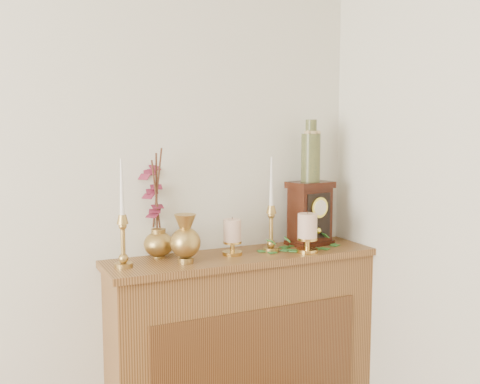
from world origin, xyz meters
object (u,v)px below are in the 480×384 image
candlestick_center (271,221)px  ginger_jar (154,208)px  mantel_clock (310,214)px  candlestick_left (123,232)px  bud_vase (185,239)px  ceramic_vase (311,154)px

candlestick_center → ginger_jar: bearing=165.9°
ginger_jar → mantel_clock: (0.75, -0.08, -0.06)m
candlestick_left → candlestick_center: size_ratio=1.02×
bud_vase → ginger_jar: (-0.08, 0.17, 0.11)m
bud_vase → ginger_jar: bearing=116.1°
candlestick_left → mantel_clock: bearing=3.3°
candlestick_left → bud_vase: size_ratio=2.14×
candlestick_left → candlestick_center: candlestick_left is taller
ginger_jar → mantel_clock: bearing=-5.9°
ginger_jar → candlestick_center: bearing=-14.1°
candlestick_center → candlestick_left: bearing=-179.8°
bud_vase → mantel_clock: (0.66, 0.09, 0.05)m
candlestick_left → bud_vase: 0.26m
bud_vase → ceramic_vase: 0.75m
ceramic_vase → bud_vase: bearing=-171.8°
ginger_jar → candlestick_left: bearing=-142.2°
bud_vase → mantel_clock: size_ratio=0.67×
candlestick_left → candlestick_center: bearing=0.2°
candlestick_left → mantel_clock: (0.91, 0.05, 0.01)m
candlestick_left → ginger_jar: size_ratio=0.92×
ginger_jar → ceramic_vase: size_ratio=1.63×
candlestick_center → mantel_clock: candlestick_center is taller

